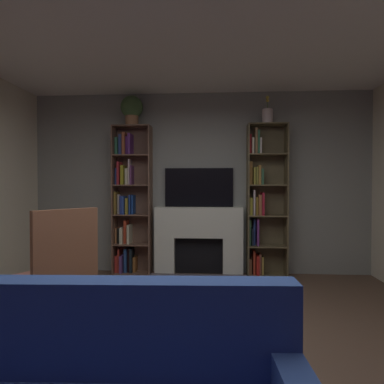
{
  "coord_description": "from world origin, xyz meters",
  "views": [
    {
      "loc": [
        0.24,
        -2.39,
        1.33
      ],
      "look_at": [
        0.0,
        1.06,
        1.26
      ],
      "focal_mm": 30.97,
      "sensor_mm": 36.0,
      "label": 1
    }
  ],
  "objects": [
    {
      "name": "ground_plane",
      "position": [
        0.0,
        0.0,
        0.0
      ],
      "size": [
        6.35,
        6.35,
        0.0
      ],
      "primitive_type": "plane",
      "color": "brown"
    },
    {
      "name": "potted_plant",
      "position": [
        -1.0,
        2.49,
        2.47
      ],
      "size": [
        0.33,
        0.33,
        0.44
      ],
      "color": "#A5724B",
      "rests_on": "bookshelf_left"
    },
    {
      "name": "fireplace",
      "position": [
        0.0,
        2.53,
        0.53
      ],
      "size": [
        1.41,
        0.52,
        1.0
      ],
      "color": "white",
      "rests_on": "ground_plane"
    },
    {
      "name": "tv",
      "position": [
        0.0,
        2.61,
        1.3
      ],
      "size": [
        1.03,
        0.06,
        0.59
      ],
      "primitive_type": "cube",
      "color": "black",
      "rests_on": "fireplace"
    },
    {
      "name": "bookshelf_right",
      "position": [
        0.93,
        2.54,
        1.1
      ],
      "size": [
        0.57,
        0.3,
        2.22
      ],
      "color": "brown",
      "rests_on": "ground_plane"
    },
    {
      "name": "vase_with_flowers",
      "position": [
        1.0,
        2.5,
        2.34
      ],
      "size": [
        0.16,
        0.16,
        0.41
      ],
      "color": "silver",
      "rests_on": "bookshelf_right"
    },
    {
      "name": "armchair",
      "position": [
        -1.15,
        0.43,
        0.56
      ],
      "size": [
        0.81,
        0.8,
        1.13
      ],
      "color": "brown",
      "rests_on": "ground_plane"
    },
    {
      "name": "bookshelf_left",
      "position": [
        -1.06,
        2.54,
        1.06
      ],
      "size": [
        0.57,
        0.27,
        2.22
      ],
      "color": "brown",
      "rests_on": "ground_plane"
    },
    {
      "name": "wall_back_accent",
      "position": [
        0.0,
        2.67,
        1.37
      ],
      "size": [
        5.22,
        0.06,
        2.73
      ],
      "primitive_type": "cube",
      "color": "gray",
      "rests_on": "ground_plane"
    }
  ]
}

